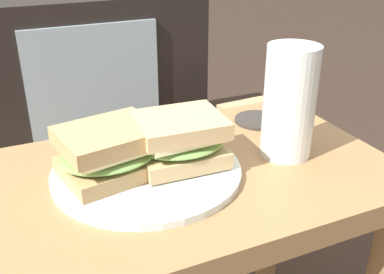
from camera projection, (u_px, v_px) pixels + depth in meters
The scene contains 8 objects.
side_table at pixel (193, 222), 0.68m from camera, with size 0.56×0.36×0.46m.
tv_cabinet at pixel (43, 87), 1.45m from camera, with size 0.96×0.46×0.58m.
plate at pixel (147, 171), 0.62m from camera, with size 0.26×0.26×0.01m, color silver.
sandwich_front at pixel (110, 152), 0.59m from camera, with size 0.15×0.13×0.07m.
sandwich_back at pixel (180, 140), 0.62m from camera, with size 0.13×0.11×0.07m.
beer_glass at pixel (289, 105), 0.65m from camera, with size 0.07×0.07×0.16m.
coaster at pixel (258, 120), 0.79m from camera, with size 0.08×0.08×0.01m, color #332D28.
paper_bag at pixel (259, 160), 1.28m from camera, with size 0.23×0.15×0.33m.
Camera 1 is at (-0.23, -0.50, 0.78)m, focal length 42.53 mm.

